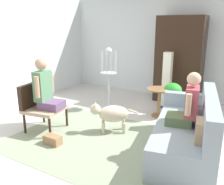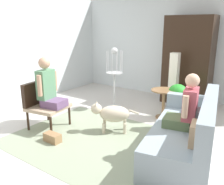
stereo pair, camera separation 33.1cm
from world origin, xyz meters
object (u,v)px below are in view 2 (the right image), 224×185
Objects in this scene: round_end_table at (164,99)px; potted_plant at (177,98)px; person_on_armchair at (48,87)px; armoire_cabinet at (188,61)px; column_lamp at (173,82)px; couch at (187,135)px; person_on_couch at (186,107)px; bird_cage_stand at (114,80)px; handbag at (52,138)px; dog at (112,114)px; armchair at (43,101)px.

round_end_table is 0.84× the size of potted_plant.
person_on_armchair is 0.43× the size of armoire_cabinet.
armoire_cabinet reaches higher than column_lamp.
person_on_couch is (-0.04, -0.04, 0.44)m from couch.
bird_cage_stand is at bearing 150.44° from person_on_couch.
person_on_couch is 2.69× the size of handbag.
couch is 1.47× the size of bird_cage_stand.
potted_plant is at bearing 61.68° from dog.
column_lamp is 4.40× the size of handbag.
bird_cage_stand is (0.34, 1.63, -0.13)m from person_on_armchair.
armoire_cabinet reaches higher than couch.
round_end_table is 1.44m from armoire_cabinet.
bird_cage_stand reaches higher than dog.
armoire_cabinet is (-0.87, 2.48, 0.73)m from couch.
couch reaches higher than dog.
person_on_armchair is 1.67m from bird_cage_stand.
handbag is at bearing -122.27° from dog.
bird_cage_stand is 1.93× the size of potted_plant.
dog is at bearing -103.24° from column_lamp.
person_on_armchair is (0.15, 0.03, 0.30)m from armchair.
dog is 2.60m from armoire_cabinet.
person_on_armchair is 0.95m from handbag.
round_end_table is at bearing 124.96° from person_on_couch.
column_lamp is at bearing 55.31° from armchair.
couch is 6.96× the size of handbag.
potted_plant is 0.56× the size of column_lamp.
handbag is (0.14, -2.01, -0.60)m from bird_cage_stand.
dog is at bearing 24.80° from armchair.
bird_cage_stand is at bearing 151.67° from couch.
armoire_cabinet reaches higher than handbag.
bird_cage_stand reaches higher than person_on_couch.
person_on_armchair is 1.27m from dog.
armchair is 1.73m from bird_cage_stand.
round_end_table is at bearing -146.32° from potted_plant.
handbag is (-1.95, -0.88, -0.25)m from couch.
column_lamp reaches higher than person_on_couch.
handbag is (-1.29, -2.23, -0.37)m from potted_plant.
armchair is at bearing -155.20° from dog.
round_end_table is (1.53, 1.69, -0.39)m from person_on_armchair.
person_on_couch is at bearing -63.87° from column_lamp.
handbag is (0.63, -0.36, -0.43)m from armchair.
person_on_couch is (2.54, 0.49, 0.26)m from armchair.
potted_plant is (-0.63, 1.39, -0.32)m from person_on_couch.
potted_plant is (-0.66, 1.35, 0.12)m from couch.
armoire_cabinet is (-0.84, 2.52, 0.29)m from person_on_couch.
couch is at bearing 11.51° from armchair.
couch is at bearing -63.79° from potted_plant.
potted_plant is at bearing 116.21° from couch.
person_on_couch is at bearing 10.84° from armchair.
potted_plant is (1.76, 1.85, -0.36)m from person_on_armchair.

